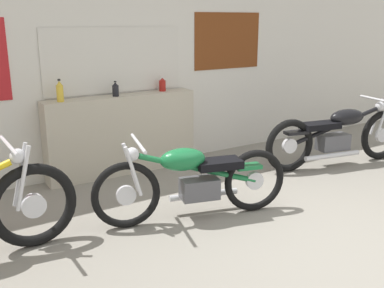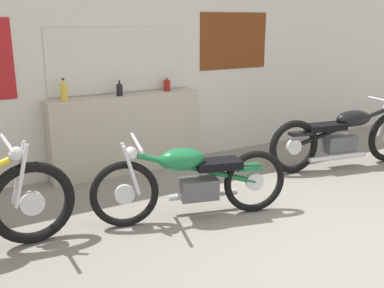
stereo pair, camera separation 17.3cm
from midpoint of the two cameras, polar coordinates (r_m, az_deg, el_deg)
name	(u,v)px [view 1 (the left image)]	position (r m, az deg, el deg)	size (l,w,h in m)	color
ground_plane	(347,257)	(4.06, 17.93, -13.48)	(24.00, 24.00, 0.00)	gray
wall_back	(161,60)	(6.09, -4.84, 10.63)	(10.00, 0.07, 2.80)	silver
sill_counter	(123,135)	(5.80, -9.65, 1.19)	(1.97, 0.28, 1.01)	#B7AD99
bottle_leftmost	(60,92)	(5.40, -17.32, 6.36)	(0.08, 0.08, 0.26)	gold
bottle_left_center	(115,90)	(5.62, -10.57, 6.81)	(0.08, 0.08, 0.19)	black
bottle_center	(162,85)	(5.96, -4.62, 7.52)	(0.09, 0.09, 0.19)	maroon
motorcycle_green	(193,179)	(4.40, -1.00, -4.51)	(1.93, 0.74, 0.84)	black
motorcycle_black	(338,135)	(6.31, 17.32, 1.13)	(2.19, 0.69, 0.88)	black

